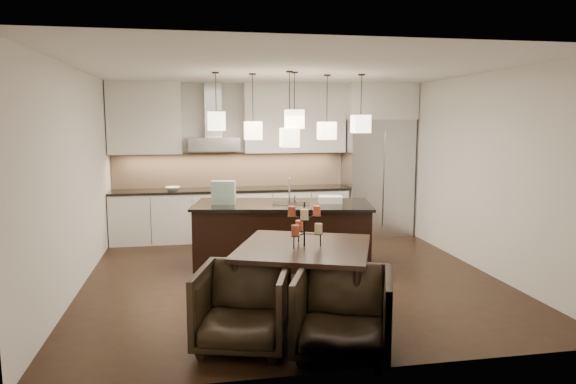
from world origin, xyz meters
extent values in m
cube|color=black|center=(0.00, 0.00, -0.01)|extent=(5.50, 5.50, 0.02)
cube|color=white|center=(0.00, 0.00, 2.81)|extent=(5.50, 5.50, 0.02)
cube|color=silver|center=(0.00, 2.76, 1.40)|extent=(5.50, 0.02, 2.80)
cube|color=silver|center=(0.00, -2.76, 1.40)|extent=(5.50, 0.02, 2.80)
cube|color=silver|center=(-2.76, 0.00, 1.40)|extent=(0.02, 5.50, 2.80)
cube|color=silver|center=(2.76, 0.00, 1.40)|extent=(0.02, 5.50, 2.80)
cube|color=#B7B7BA|center=(2.10, 2.38, 1.07)|extent=(1.20, 0.72, 2.15)
cube|color=silver|center=(2.10, 2.38, 2.47)|extent=(1.26, 0.72, 0.65)
cube|color=silver|center=(-0.62, 2.43, 0.44)|extent=(4.21, 0.62, 0.88)
cube|color=black|center=(-0.62, 2.43, 0.90)|extent=(4.21, 0.66, 0.04)
cube|color=tan|center=(-0.62, 2.73, 1.24)|extent=(4.21, 0.02, 0.63)
cube|color=silver|center=(-2.10, 2.57, 2.17)|extent=(1.25, 0.35, 1.25)
cube|color=silver|center=(0.55, 2.57, 2.17)|extent=(1.85, 0.35, 1.25)
cube|color=#B7B7BA|center=(-0.93, 2.48, 1.72)|extent=(0.90, 0.52, 0.24)
cube|color=#B7B7BA|center=(-0.93, 2.59, 2.32)|extent=(0.30, 0.28, 0.96)
imported|color=silver|center=(-1.66, 2.38, 0.95)|extent=(0.29, 0.29, 0.06)
cube|color=black|center=(-0.01, 0.62, 0.44)|extent=(2.65, 1.47, 0.88)
cube|color=black|center=(-0.01, 0.62, 0.90)|extent=(2.75, 1.56, 0.04)
cube|color=#1D5239|center=(-0.86, 0.72, 1.09)|extent=(0.37, 0.24, 0.34)
cube|color=silver|center=(0.70, 0.54, 0.97)|extent=(0.38, 0.30, 0.10)
cylinder|color=beige|center=(0.00, -1.57, 1.00)|extent=(0.11, 0.11, 0.11)
cylinder|color=#DD5333|center=(-0.16, -1.37, 1.00)|extent=(0.11, 0.11, 0.11)
cylinder|color=brown|center=(-0.25, -1.61, 1.00)|extent=(0.11, 0.11, 0.11)
cylinder|color=#DD5333|center=(0.01, -1.47, 1.18)|extent=(0.11, 0.11, 0.11)
cylinder|color=brown|center=(-0.26, -1.45, 1.18)|extent=(0.11, 0.11, 0.11)
cylinder|color=beige|center=(-0.17, -1.66, 1.18)|extent=(0.11, 0.11, 0.11)
imported|color=black|center=(-0.85, -2.11, 0.39)|extent=(1.05, 1.06, 0.79)
imported|color=black|center=(0.02, -2.45, 0.40)|extent=(1.11, 1.13, 0.80)
cube|color=#FFF0BE|center=(-0.95, 0.56, 2.13)|extent=(0.24, 0.24, 0.26)
cube|color=#FFF0BE|center=(-0.43, 0.68, 1.99)|extent=(0.24, 0.24, 0.26)
cube|color=#FFF0BE|center=(0.11, 0.34, 2.15)|extent=(0.24, 0.24, 0.26)
cube|color=#FFF0BE|center=(0.67, 0.67, 1.99)|extent=(0.24, 0.24, 0.26)
cube|color=#FFF0BE|center=(1.14, 0.51, 2.09)|extent=(0.24, 0.24, 0.26)
cube|color=#FFF0BE|center=(0.02, 0.22, 1.90)|extent=(0.24, 0.24, 0.26)
camera|label=1|loc=(-1.27, -6.75, 2.14)|focal=32.00mm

